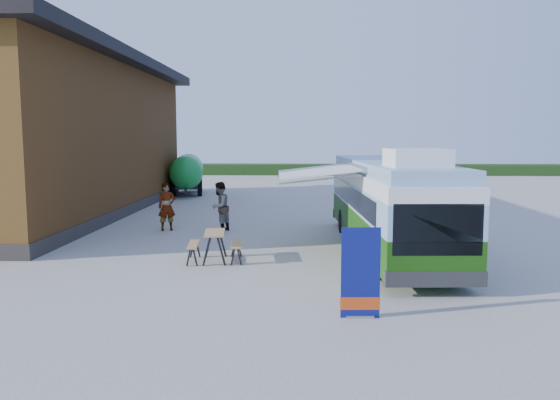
{
  "coord_description": "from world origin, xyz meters",
  "views": [
    {
      "loc": [
        1.51,
        -15.6,
        3.66
      ],
      "look_at": [
        0.82,
        3.93,
        1.4
      ],
      "focal_mm": 35.0,
      "sensor_mm": 36.0,
      "label": 1
    }
  ],
  "objects_px": {
    "banner": "(360,281)",
    "bus": "(388,201)",
    "picnic_table": "(215,239)",
    "person_b": "(220,207)",
    "slurry_tanker": "(187,171)",
    "person_a": "(167,207)"
  },
  "relations": [
    {
      "from": "banner",
      "to": "bus",
      "type": "bearing_deg",
      "value": 73.78
    },
    {
      "from": "picnic_table",
      "to": "person_b",
      "type": "relative_size",
      "value": 0.87
    },
    {
      "from": "picnic_table",
      "to": "slurry_tanker",
      "type": "distance_m",
      "value": 19.69
    },
    {
      "from": "bus",
      "to": "slurry_tanker",
      "type": "height_order",
      "value": "bus"
    },
    {
      "from": "bus",
      "to": "banner",
      "type": "distance_m",
      "value": 6.97
    },
    {
      "from": "picnic_table",
      "to": "person_a",
      "type": "xyz_separation_m",
      "value": [
        -2.7,
        5.25,
        0.28
      ]
    },
    {
      "from": "bus",
      "to": "person_a",
      "type": "height_order",
      "value": "bus"
    },
    {
      "from": "bus",
      "to": "person_b",
      "type": "bearing_deg",
      "value": 147.79
    },
    {
      "from": "bus",
      "to": "picnic_table",
      "type": "height_order",
      "value": "bus"
    },
    {
      "from": "bus",
      "to": "slurry_tanker",
      "type": "xyz_separation_m",
      "value": [
        -10.08,
        17.32,
        -0.15
      ]
    },
    {
      "from": "person_a",
      "to": "bus",
      "type": "bearing_deg",
      "value": -47.42
    },
    {
      "from": "banner",
      "to": "person_b",
      "type": "xyz_separation_m",
      "value": [
        -4.34,
        10.09,
        0.2
      ]
    },
    {
      "from": "picnic_table",
      "to": "banner",
      "type": "bearing_deg",
      "value": -59.2
    },
    {
      "from": "picnic_table",
      "to": "person_a",
      "type": "distance_m",
      "value": 5.91
    },
    {
      "from": "banner",
      "to": "person_b",
      "type": "distance_m",
      "value": 10.99
    },
    {
      "from": "bus",
      "to": "person_b",
      "type": "xyz_separation_m",
      "value": [
        -5.95,
        3.37,
        -0.64
      ]
    },
    {
      "from": "banner",
      "to": "slurry_tanker",
      "type": "height_order",
      "value": "slurry_tanker"
    },
    {
      "from": "slurry_tanker",
      "to": "person_a",
      "type": "bearing_deg",
      "value": -91.38
    },
    {
      "from": "person_b",
      "to": "banner",
      "type": "bearing_deg",
      "value": 46.3
    },
    {
      "from": "person_a",
      "to": "picnic_table",
      "type": "bearing_deg",
      "value": -86.86
    },
    {
      "from": "banner",
      "to": "person_a",
      "type": "height_order",
      "value": "person_a"
    },
    {
      "from": "picnic_table",
      "to": "person_a",
      "type": "height_order",
      "value": "person_a"
    }
  ]
}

